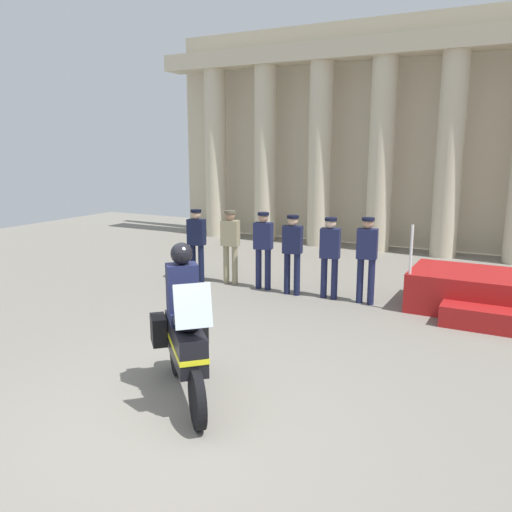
# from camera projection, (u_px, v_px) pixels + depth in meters

# --- Properties ---
(ground_plane) EXTENTS (28.00, 28.00, 0.00)m
(ground_plane) POSITION_uv_depth(u_px,v_px,m) (169.00, 418.00, 5.90)
(ground_plane) COLOR gray
(colonnade_backdrop) EXTENTS (14.41, 1.55, 6.65)m
(colonnade_backdrop) POSITION_uv_depth(u_px,v_px,m) (387.00, 132.00, 15.17)
(colonnade_backdrop) COLOR #B6AB91
(colonnade_backdrop) RESTS_ON ground_plane
(reviewing_stand) EXTENTS (3.13, 2.05, 1.63)m
(reviewing_stand) POSITION_uv_depth(u_px,v_px,m) (500.00, 296.00, 9.43)
(reviewing_stand) COLOR #A51919
(reviewing_stand) RESTS_ON ground_plane
(officer_in_row_0) EXTENTS (0.41, 0.27, 1.63)m
(officer_in_row_0) POSITION_uv_depth(u_px,v_px,m) (197.00, 239.00, 11.68)
(officer_in_row_0) COLOR black
(officer_in_row_0) RESTS_ON ground_plane
(officer_in_row_1) EXTENTS (0.41, 0.27, 1.63)m
(officer_in_row_1) POSITION_uv_depth(u_px,v_px,m) (230.00, 241.00, 11.46)
(officer_in_row_1) COLOR gray
(officer_in_row_1) RESTS_ON ground_plane
(officer_in_row_2) EXTENTS (0.41, 0.27, 1.65)m
(officer_in_row_2) POSITION_uv_depth(u_px,v_px,m) (263.00, 244.00, 11.02)
(officer_in_row_2) COLOR #191E42
(officer_in_row_2) RESTS_ON ground_plane
(officer_in_row_3) EXTENTS (0.41, 0.27, 1.64)m
(officer_in_row_3) POSITION_uv_depth(u_px,v_px,m) (292.00, 248.00, 10.61)
(officer_in_row_3) COLOR #141938
(officer_in_row_3) RESTS_ON ground_plane
(officer_in_row_4) EXTENTS (0.41, 0.27, 1.63)m
(officer_in_row_4) POSITION_uv_depth(u_px,v_px,m) (330.00, 251.00, 10.34)
(officer_in_row_4) COLOR #191E42
(officer_in_row_4) RESTS_ON ground_plane
(officer_in_row_5) EXTENTS (0.41, 0.27, 1.68)m
(officer_in_row_5) POSITION_uv_depth(u_px,v_px,m) (367.00, 253.00, 9.98)
(officer_in_row_5) COLOR #191E42
(officer_in_row_5) RESTS_ON ground_plane
(motorcycle_with_rider) EXTENTS (1.55, 1.57, 1.90)m
(motorcycle_with_rider) POSITION_uv_depth(u_px,v_px,m) (184.00, 333.00, 6.29)
(motorcycle_with_rider) COLOR black
(motorcycle_with_rider) RESTS_ON ground_plane
(briefcase_on_ground) EXTENTS (0.10, 0.32, 0.36)m
(briefcase_on_ground) POSITION_uv_depth(u_px,v_px,m) (185.00, 270.00, 12.14)
(briefcase_on_ground) COLOR black
(briefcase_on_ground) RESTS_ON ground_plane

